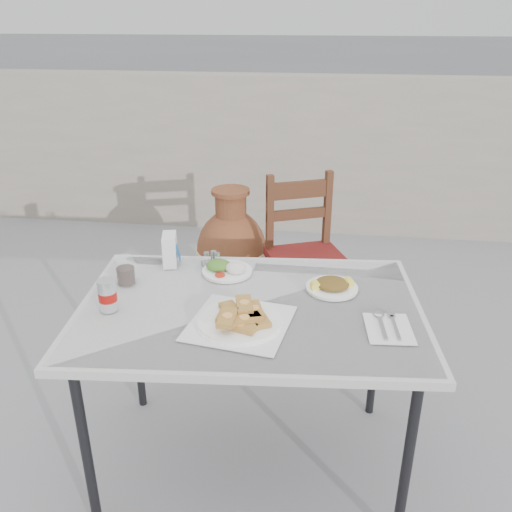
# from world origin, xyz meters

# --- Properties ---
(ground) EXTENTS (80.00, 80.00, 0.00)m
(ground) POSITION_xyz_m (0.00, 0.00, 0.00)
(ground) COLOR slate
(ground) RESTS_ON ground
(cafe_table) EXTENTS (1.24, 0.89, 0.72)m
(cafe_table) POSITION_xyz_m (0.01, -0.10, 0.67)
(cafe_table) COLOR black
(cafe_table) RESTS_ON ground
(pide_plate) EXTENTS (0.36, 0.36, 0.06)m
(pide_plate) POSITION_xyz_m (-0.00, -0.23, 0.74)
(pide_plate) COLOR silver
(pide_plate) RESTS_ON cafe_table
(salad_rice_plate) EXTENTS (0.19, 0.19, 0.05)m
(salad_rice_plate) POSITION_xyz_m (-0.11, 0.13, 0.73)
(salad_rice_plate) COLOR white
(salad_rice_plate) RESTS_ON cafe_table
(salad_chopped_plate) EXTENTS (0.19, 0.19, 0.04)m
(salad_chopped_plate) POSITION_xyz_m (0.29, 0.05, 0.73)
(salad_chopped_plate) COLOR white
(salad_chopped_plate) RESTS_ON cafe_table
(soda_can) EXTENTS (0.06, 0.06, 0.11)m
(soda_can) POSITION_xyz_m (-0.45, -0.20, 0.77)
(soda_can) COLOR silver
(soda_can) RESTS_ON cafe_table
(cola_glass) EXTENTS (0.07, 0.07, 0.10)m
(cola_glass) POSITION_xyz_m (-0.46, -0.00, 0.76)
(cola_glass) COLOR white
(cola_glass) RESTS_ON cafe_table
(napkin_holder) EXTENTS (0.08, 0.11, 0.12)m
(napkin_holder) POSITION_xyz_m (-0.35, 0.18, 0.78)
(napkin_holder) COLOR silver
(napkin_holder) RESTS_ON cafe_table
(condiment_caddy) EXTENTS (0.11, 0.10, 0.06)m
(condiment_caddy) POSITION_xyz_m (-0.18, 0.19, 0.74)
(condiment_caddy) COLOR #AFAFB6
(condiment_caddy) RESTS_ON cafe_table
(cutlery_napkin) EXTENTS (0.16, 0.20, 0.01)m
(cutlery_napkin) POSITION_xyz_m (0.47, -0.18, 0.72)
(cutlery_napkin) COLOR silver
(cutlery_napkin) RESTS_ON cafe_table
(chair) EXTENTS (0.50, 0.50, 0.86)m
(chair) POSITION_xyz_m (0.16, 0.93, 0.45)
(chair) COLOR #3A1A0F
(chair) RESTS_ON ground
(terracotta_urn) EXTENTS (0.42, 0.42, 0.73)m
(terracotta_urn) POSITION_xyz_m (-0.28, 1.14, 0.34)
(terracotta_urn) COLOR brown
(terracotta_urn) RESTS_ON ground
(back_wall) EXTENTS (6.00, 0.25, 1.20)m
(back_wall) POSITION_xyz_m (0.00, 2.50, 0.60)
(back_wall) COLOR gray
(back_wall) RESTS_ON ground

